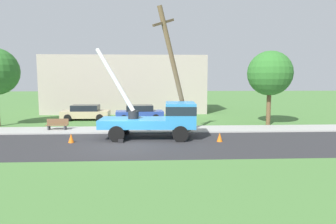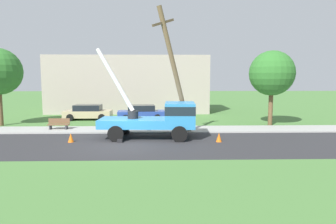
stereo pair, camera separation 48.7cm
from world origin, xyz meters
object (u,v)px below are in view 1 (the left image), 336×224
at_px(leaning_utility_pole, 175,71).
at_px(park_bench, 57,125).
at_px(utility_truck, 161,117).
at_px(traffic_cone_behind, 71,138).
at_px(traffic_cone_ahead, 220,137).
at_px(parked_sedan_tan, 86,112).
at_px(parked_sedan_blue, 140,113).
at_px(roadside_tree_near, 270,73).

xyz_separation_m(leaning_utility_pole, park_bench, (-8.69, 2.04, -3.96)).
height_order(utility_truck, traffic_cone_behind, utility_truck).
xyz_separation_m(traffic_cone_ahead, traffic_cone_behind, (-9.17, 0.15, 0.00)).
height_order(leaning_utility_pole, parked_sedan_tan, leaning_utility_pole).
bearing_deg(traffic_cone_behind, park_bench, 116.93).
xyz_separation_m(traffic_cone_behind, parked_sedan_tan, (-1.33, 10.07, 0.43)).
bearing_deg(park_bench, leaning_utility_pole, -13.20).
bearing_deg(parked_sedan_blue, utility_truck, -78.28).
xyz_separation_m(leaning_utility_pole, traffic_cone_ahead, (2.64, -2.34, -4.14)).
distance_m(parked_sedan_tan, park_bench, 5.90).
distance_m(leaning_utility_pole, parked_sedan_blue, 8.77).
relative_size(parked_sedan_tan, park_bench, 2.76).
relative_size(traffic_cone_ahead, parked_sedan_tan, 0.13).
bearing_deg(park_bench, traffic_cone_behind, -63.07).
bearing_deg(parked_sedan_tan, traffic_cone_behind, -82.47).
distance_m(traffic_cone_behind, roadside_tree_near, 16.57).
xyz_separation_m(utility_truck, parked_sedan_blue, (-1.76, 8.48, -0.70)).
bearing_deg(park_bench, parked_sedan_tan, 82.02).
height_order(utility_truck, parked_sedan_tan, utility_truck).
distance_m(traffic_cone_ahead, parked_sedan_tan, 14.66).
bearing_deg(leaning_utility_pole, park_bench, 166.80).
relative_size(leaning_utility_pole, parked_sedan_blue, 1.90).
bearing_deg(traffic_cone_behind, leaning_utility_pole, 18.59).
xyz_separation_m(traffic_cone_behind, parked_sedan_blue, (3.76, 9.64, 0.43)).
distance_m(leaning_utility_pole, traffic_cone_ahead, 5.44).
relative_size(utility_truck, parked_sedan_tan, 1.53).
xyz_separation_m(traffic_cone_ahead, park_bench, (-11.32, 4.38, 0.18)).
height_order(parked_sedan_tan, roadside_tree_near, roadside_tree_near).
bearing_deg(traffic_cone_ahead, roadside_tree_near, 49.06).
distance_m(traffic_cone_ahead, roadside_tree_near, 9.46).
relative_size(utility_truck, leaning_utility_pole, 0.78).
relative_size(traffic_cone_behind, parked_sedan_blue, 0.12).
bearing_deg(traffic_cone_behind, utility_truck, 11.93).
relative_size(parked_sedan_tan, roadside_tree_near, 0.71).
xyz_separation_m(utility_truck, leaning_utility_pole, (1.01, 1.03, 3.01)).
xyz_separation_m(parked_sedan_blue, park_bench, (-5.91, -5.41, -0.25)).
distance_m(utility_truck, leaning_utility_pole, 3.34).
relative_size(utility_truck, park_bench, 4.22).
height_order(utility_truck, roadside_tree_near, roadside_tree_near).
xyz_separation_m(leaning_utility_pole, traffic_cone_behind, (-6.54, -2.20, -4.14)).
relative_size(utility_truck, traffic_cone_ahead, 12.06).
relative_size(utility_truck, roadside_tree_near, 1.09).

